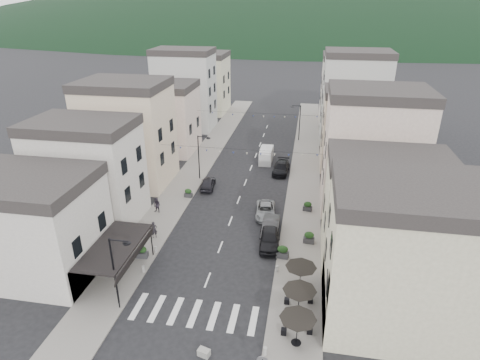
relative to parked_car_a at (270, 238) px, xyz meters
The scene contains 30 objects.
ground 13.00m from the parked_car_a, 110.77° to the right, with size 700.00×700.00×0.00m, color black.
sidewalk_left 23.28m from the parked_car_a, 121.34° to the left, with size 4.00×76.00×0.12m, color slate.
sidewalk_right 20.10m from the parked_car_a, 81.70° to the left, with size 4.00×76.00×0.12m, color slate.
hill_backdrop 287.91m from the parked_car_a, 90.92° to the left, with size 640.00×360.00×70.00m, color black.
boutique_building 21.56m from the parked_car_a, 160.48° to the right, with size 12.00×8.00×8.00m, color #BBB4AB.
bistro_building 13.48m from the parked_car_a, 39.38° to the right, with size 10.00×8.00×10.00m, color #B4AE8F.
boutique_awning 14.02m from the parked_car_a, 148.97° to the right, with size 3.77×7.50×3.28m.
buildings_row_left 32.40m from the parked_car_a, 126.70° to the left, with size 10.20×54.16×14.00m.
buildings_row_right 26.96m from the parked_car_a, 67.97° to the left, with size 10.20×54.16×14.50m.
cafe_terrace 9.95m from the parked_car_a, 71.62° to the right, with size 2.50×8.10×2.53m.
streetlamp_left_near 14.82m from the parked_car_a, 135.82° to the right, with size 1.70×0.56×6.00m.
streetlamp_left_far 17.59m from the parked_car_a, 126.91° to the left, with size 1.70×0.56×6.00m.
streetlamp_right_far 32.03m from the parked_car_a, 87.81° to the left, with size 1.70×0.56×6.00m.
bollards 8.08m from the parked_car_a, 124.76° to the right, with size 11.66×10.26×0.60m.
bunting_near 11.92m from the parked_car_a, 114.98° to the left, with size 19.00×0.28×0.62m.
bunting_far 26.72m from the parked_car_a, 100.08° to the left, with size 19.00×0.28×0.62m.
parked_car_a is the anchor object (origin of this frame).
parked_car_b 2.02m from the parked_car_a, 93.78° to the left, with size 1.61×4.62×1.52m, color #303032.
parked_car_c 5.79m from the parked_car_a, 100.37° to the left, with size 2.11×4.57×1.27m, color gray.
parked_car_d 17.90m from the parked_car_a, 91.02° to the left, with size 1.98×4.88×1.42m, color black.
parked_car_e 14.50m from the parked_car_a, 128.08° to the left, with size 1.61×4.00×1.36m, color black.
delivery_van 21.84m from the parked_car_a, 97.36° to the left, with size 1.81×4.43×2.11m.
pedestrian_a 11.36m from the parked_car_a, behind, with size 0.63×0.41×1.73m, color black.
pedestrian_b 13.57m from the parked_car_a, 161.91° to the left, with size 0.82×0.64×1.69m, color #251F2A.
concrete_block_a 14.12m from the parked_car_a, 101.90° to the right, with size 0.80×0.50×0.50m, color gray.
planter_la 11.97m from the parked_car_a, 159.83° to the right, with size 1.10×0.65×1.19m.
planter_lb 13.53m from the parked_car_a, 141.59° to the left, with size 0.97×0.56×1.06m.
planter_ra 3.84m from the parked_car_a, 14.28° to the left, with size 1.10×0.65×1.19m.
planter_rb 2.40m from the parked_car_a, 54.27° to the right, with size 1.17×0.74×1.24m.
planter_rc 8.20m from the parked_car_a, 65.03° to the left, with size 1.06×0.70×1.10m.
Camera 1 is at (7.42, -20.48, 21.74)m, focal length 30.00 mm.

